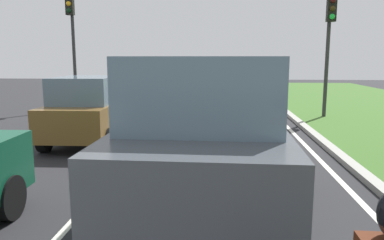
# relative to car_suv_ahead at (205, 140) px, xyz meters

# --- Properties ---
(ground_plane) EXTENTS (60.00, 60.00, 0.00)m
(ground_plane) POSITION_rel_car_suv_ahead_xyz_m (-1.15, 5.53, -1.17)
(ground_plane) COLOR #262628
(lane_line_center) EXTENTS (0.12, 32.00, 0.01)m
(lane_line_center) POSITION_rel_car_suv_ahead_xyz_m (-1.85, 5.53, -1.16)
(lane_line_center) COLOR silver
(lane_line_center) RESTS_ON ground
(lane_line_right_edge) EXTENTS (0.12, 32.00, 0.01)m
(lane_line_right_edge) POSITION_rel_car_suv_ahead_xyz_m (2.45, 5.53, -1.16)
(lane_line_right_edge) COLOR silver
(lane_line_right_edge) RESTS_ON ground
(curb_right) EXTENTS (0.24, 48.00, 0.12)m
(curb_right) POSITION_rel_car_suv_ahead_xyz_m (2.95, 5.53, -1.11)
(curb_right) COLOR #9E9B93
(curb_right) RESTS_ON ground
(car_suv_ahead) EXTENTS (2.05, 4.54, 2.28)m
(car_suv_ahead) POSITION_rel_car_suv_ahead_xyz_m (0.00, 0.00, 0.00)
(car_suv_ahead) COLOR #474C51
(car_suv_ahead) RESTS_ON ground
(car_hatchback_far) EXTENTS (1.80, 3.74, 1.78)m
(car_hatchback_far) POSITION_rel_car_suv_ahead_xyz_m (-3.33, 4.84, -0.28)
(car_hatchback_far) COLOR brown
(car_hatchback_far) RESTS_ON ground
(traffic_light_near_right) EXTENTS (0.32, 0.50, 4.62)m
(traffic_light_near_right) POSITION_rel_car_suv_ahead_xyz_m (4.18, 9.40, 2.01)
(traffic_light_near_right) COLOR #2D2D2D
(traffic_light_near_right) RESTS_ON ground
(traffic_light_overhead_left) EXTENTS (0.32, 0.50, 5.29)m
(traffic_light_overhead_left) POSITION_rel_car_suv_ahead_xyz_m (-6.17, 11.06, 2.36)
(traffic_light_overhead_left) COLOR #2D2D2D
(traffic_light_overhead_left) RESTS_ON ground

